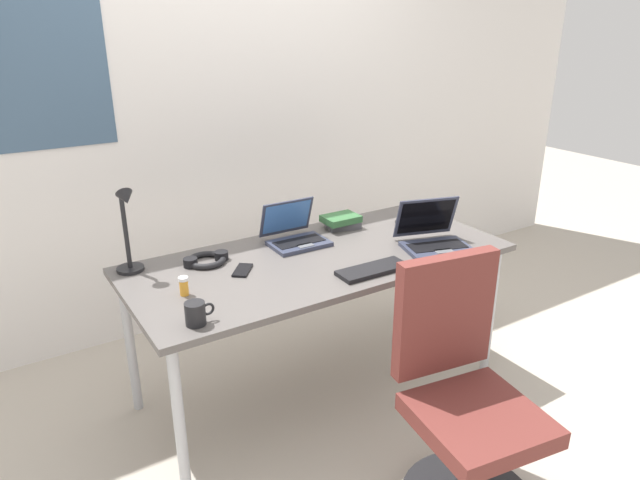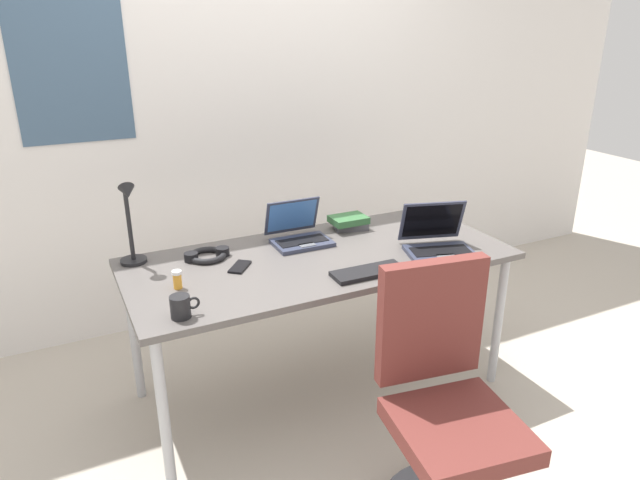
% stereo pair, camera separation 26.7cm
% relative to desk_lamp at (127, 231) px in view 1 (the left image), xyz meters
% --- Properties ---
extents(ground_plane, '(12.00, 12.00, 0.00)m').
position_rel_desk_lamp_xyz_m(ground_plane, '(0.80, -0.28, -0.94)').
color(ground_plane, '#B7AD9E').
extents(wall_back, '(6.00, 0.13, 2.60)m').
position_rel_desk_lamp_xyz_m(wall_back, '(0.80, 0.82, 0.36)').
color(wall_back, silver).
rests_on(wall_back, ground_plane).
extents(desk, '(1.80, 0.80, 0.74)m').
position_rel_desk_lamp_xyz_m(desk, '(0.80, -0.28, -0.25)').
color(desk, '#595451').
rests_on(desk, ground_plane).
extents(desk_lamp, '(0.12, 0.18, 0.40)m').
position_rel_desk_lamp_xyz_m(desk_lamp, '(0.00, 0.00, 0.00)').
color(desk_lamp, black).
rests_on(desk_lamp, desk).
extents(laptop_mid_desk, '(0.28, 0.26, 0.20)m').
position_rel_desk_lamp_xyz_m(laptop_mid_desk, '(0.78, -0.07, -0.16)').
color(laptop_mid_desk, '#33384C').
rests_on(laptop_mid_desk, desk).
extents(laptop_front_left, '(0.38, 0.36, 0.23)m').
position_rel_desk_lamp_xyz_m(laptop_front_left, '(1.33, -0.47, -0.15)').
color(laptop_front_left, '#33384C').
rests_on(laptop_front_left, desk).
extents(external_keyboard, '(0.33, 0.13, 0.02)m').
position_rel_desk_lamp_xyz_m(external_keyboard, '(0.90, -0.55, -0.19)').
color(external_keyboard, black).
rests_on(external_keyboard, desk).
extents(computer_mouse, '(0.09, 0.11, 0.03)m').
position_rel_desk_lamp_xyz_m(computer_mouse, '(1.39, -0.15, -0.18)').
color(computer_mouse, black).
rests_on(computer_mouse, desk).
extents(cell_phone, '(0.14, 0.15, 0.01)m').
position_rel_desk_lamp_xyz_m(cell_phone, '(0.42, -0.24, -0.19)').
color(cell_phone, black).
rests_on(cell_phone, desk).
extents(headphones, '(0.21, 0.18, 0.04)m').
position_rel_desk_lamp_xyz_m(headphones, '(0.32, -0.07, -0.18)').
color(headphones, black).
rests_on(headphones, desk).
extents(pill_bottle, '(0.04, 0.04, 0.08)m').
position_rel_desk_lamp_xyz_m(pill_bottle, '(0.12, -0.33, -0.16)').
color(pill_bottle, gold).
rests_on(pill_bottle, desk).
extents(book_stack, '(0.20, 0.15, 0.07)m').
position_rel_desk_lamp_xyz_m(book_stack, '(1.10, -0.01, -0.16)').
color(book_stack, '#4C4C51').
rests_on(book_stack, desk).
extents(coffee_mug, '(0.11, 0.08, 0.09)m').
position_rel_desk_lamp_xyz_m(coffee_mug, '(0.07, -0.58, -0.15)').
color(coffee_mug, black).
rests_on(coffee_mug, desk).
extents(office_chair, '(0.52, 0.57, 0.97)m').
position_rel_desk_lamp_xyz_m(office_chair, '(0.89, -1.16, -0.54)').
color(office_chair, black).
rests_on(office_chair, ground_plane).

